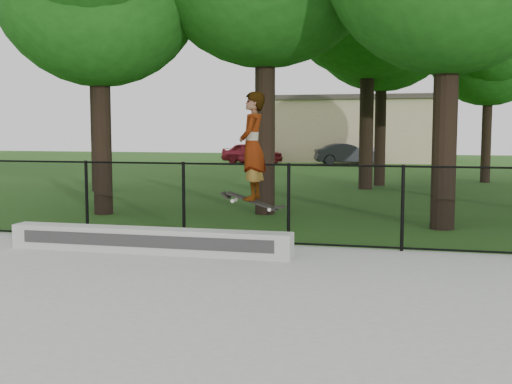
# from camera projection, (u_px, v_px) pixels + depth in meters

# --- Properties ---
(ground) EXTENTS (100.00, 100.00, 0.00)m
(ground) POSITION_uv_depth(u_px,v_px,m) (167.00, 366.00, 5.90)
(ground) COLOR #285618
(ground) RESTS_ON ground
(concrete_slab) EXTENTS (14.00, 12.00, 0.06)m
(concrete_slab) POSITION_uv_depth(u_px,v_px,m) (167.00, 363.00, 5.90)
(concrete_slab) COLOR #9C9C97
(concrete_slab) RESTS_ON ground
(grind_ledge) EXTENTS (5.00, 0.40, 0.42)m
(grind_ledge) POSITION_uv_depth(u_px,v_px,m) (148.00, 240.00, 10.94)
(grind_ledge) COLOR #B2B2AD
(grind_ledge) RESTS_ON concrete_slab
(car_a) EXTENTS (4.06, 2.35, 1.31)m
(car_a) POSITION_uv_depth(u_px,v_px,m) (252.00, 153.00, 39.92)
(car_a) COLOR maroon
(car_a) RESTS_ON ground
(car_b) EXTENTS (3.71, 2.33, 1.26)m
(car_b) POSITION_uv_depth(u_px,v_px,m) (347.00, 154.00, 38.96)
(car_b) COLOR black
(car_b) RESTS_ON ground
(car_c) EXTENTS (3.98, 2.95, 1.15)m
(car_c) POSITION_uv_depth(u_px,v_px,m) (389.00, 154.00, 40.37)
(car_c) COLOR #AAA9BF
(car_c) RESTS_ON ground
(skater_airborne) EXTENTS (0.81, 0.65, 1.91)m
(skater_airborne) POSITION_uv_depth(u_px,v_px,m) (252.00, 148.00, 10.11)
(skater_airborne) COLOR black
(skater_airborne) RESTS_ON ground
(chainlink_fence) EXTENTS (16.06, 0.06, 1.50)m
(chainlink_fence) POSITION_uv_depth(u_px,v_px,m) (289.00, 205.00, 11.52)
(chainlink_fence) COLOR black
(chainlink_fence) RESTS_ON concrete_slab
(distant_building) EXTENTS (12.40, 6.40, 4.30)m
(distant_building) POSITION_uv_depth(u_px,v_px,m) (350.00, 129.00, 42.88)
(distant_building) COLOR #C2B988
(distant_building) RESTS_ON ground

